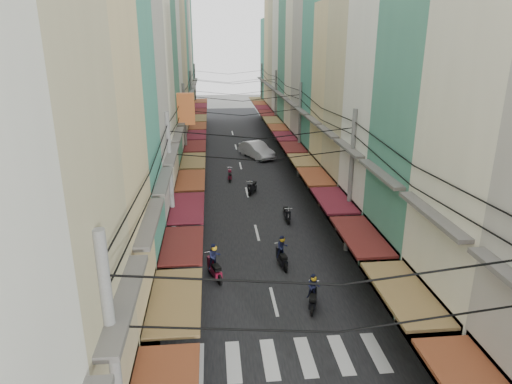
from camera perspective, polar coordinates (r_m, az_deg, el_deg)
ground at (r=23.67m, az=1.58°, el=-10.97°), size 160.00×160.00×0.00m
road at (r=42.14m, az=-1.78°, el=2.57°), size 10.00×80.00×0.02m
sidewalk_left at (r=42.23m, az=-10.62°, el=2.32°), size 3.00×80.00×0.06m
sidewalk_right at (r=43.03m, az=6.90°, el=2.82°), size 3.00×80.00×0.06m
crosswalk at (r=18.74m, az=3.99°, el=-19.97°), size 7.55×2.40×0.01m
building_row_left at (r=37.38m, az=-14.20°, el=15.19°), size 7.80×67.67×23.70m
building_row_right at (r=38.39m, az=10.75°, el=14.96°), size 7.80×68.98×22.59m
utility_poles at (r=35.87m, az=-1.33°, el=10.49°), size 10.20×66.13×8.20m
white_car at (r=47.14m, az=0.08°, el=4.32°), size 6.14×4.44×2.02m
bicycle at (r=24.31m, az=15.02°, el=-10.82°), size 1.67×0.94×1.08m
moving_scooters at (r=26.90m, az=0.49°, el=-5.86°), size 5.37×21.71×1.93m
parked_scooters at (r=22.01m, az=13.18°, el=-12.64°), size 13.21×14.08×0.97m
pedestrians at (r=24.79m, az=-8.04°, el=-7.08°), size 14.21×26.53×2.23m
market_umbrella at (r=22.49m, az=17.52°, el=-7.78°), size 2.18×2.18×2.29m
traffic_sign at (r=24.65m, az=13.22°, el=-4.45°), size 0.10×0.67×3.05m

